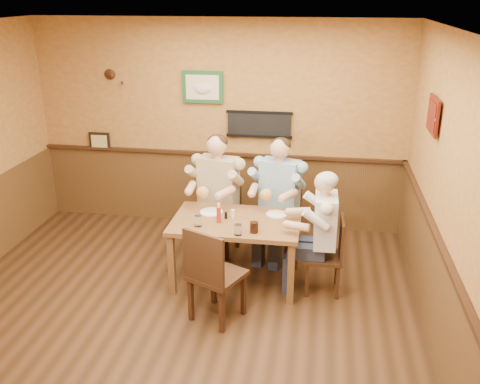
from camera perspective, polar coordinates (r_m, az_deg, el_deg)
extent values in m
plane|color=#331F0F|center=(5.57, -7.20, -13.44)|extent=(5.00, 5.00, 0.00)
cube|color=silver|center=(4.62, -8.81, 16.65)|extent=(5.00, 5.00, 0.02)
cube|color=#C18A43|center=(7.24, -2.28, 7.07)|extent=(5.00, 0.02, 2.80)
cube|color=#C18A43|center=(2.91, -22.64, -17.19)|extent=(5.00, 0.02, 2.80)
cube|color=#C18A43|center=(4.85, 21.67, -1.46)|extent=(0.02, 5.00, 2.80)
cube|color=brown|center=(7.49, -2.22, 0.32)|extent=(5.00, 0.02, 1.00)
cube|color=brown|center=(5.23, 20.14, -10.61)|extent=(0.02, 5.00, 1.00)
cube|color=black|center=(7.11, 2.06, 7.22)|extent=(0.88, 0.03, 0.34)
cube|color=#1E592A|center=(7.14, -4.01, 11.09)|extent=(0.54, 0.03, 0.42)
cube|color=black|center=(7.78, -14.74, 5.23)|extent=(0.30, 0.03, 0.26)
cube|color=#621610|center=(5.68, 19.92, 7.70)|extent=(0.03, 0.48, 0.36)
cube|color=brown|center=(5.88, -0.41, -3.22)|extent=(1.40, 0.90, 0.05)
cube|color=brown|center=(5.83, -7.30, -7.71)|extent=(0.07, 0.07, 0.70)
cube|color=brown|center=(5.64, 5.45, -8.71)|extent=(0.07, 0.07, 0.70)
cube|color=brown|center=(6.50, -5.42, -4.49)|extent=(0.07, 0.07, 0.70)
cube|color=brown|center=(6.33, 5.94, -5.26)|extent=(0.07, 0.07, 0.70)
cylinder|color=white|center=(5.71, -4.49, -3.10)|extent=(0.09, 0.09, 0.12)
cylinder|color=silver|center=(5.49, -0.21, -4.05)|extent=(0.09, 0.09, 0.12)
cylinder|color=black|center=(5.55, 1.51, -3.78)|extent=(0.11, 0.11, 0.12)
cylinder|color=#B02712|center=(5.77, -2.28, -2.35)|extent=(0.05, 0.05, 0.20)
cylinder|color=white|center=(5.89, -0.77, -2.35)|extent=(0.05, 0.05, 0.10)
cylinder|color=black|center=(5.88, -1.52, -2.50)|extent=(0.04, 0.04, 0.08)
cylinder|color=white|center=(6.06, -3.07, -2.15)|extent=(0.32, 0.32, 0.02)
cylinder|color=silver|center=(6.00, 3.94, -2.40)|extent=(0.24, 0.24, 0.02)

